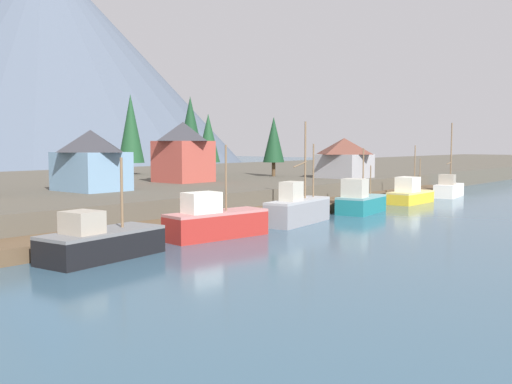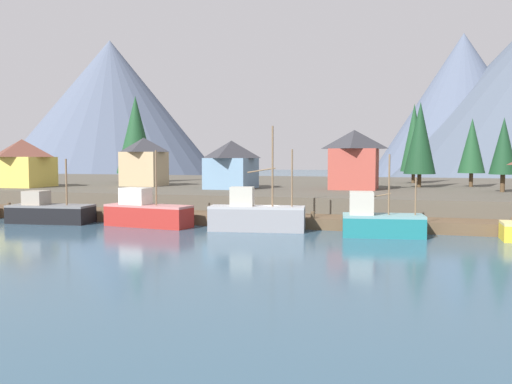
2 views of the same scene
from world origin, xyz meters
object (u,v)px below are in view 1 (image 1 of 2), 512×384
(house_red, at_px, (183,151))
(fishing_boat_grey, at_px, (297,209))
(fishing_boat_red, at_px, (215,221))
(fishing_boat_white, at_px, (449,189))
(conifer_mid_right, at_px, (208,138))
(house_blue, at_px, (91,160))
(conifer_back_left, at_px, (190,131))
(fishing_boat_black, at_px, (100,242))
(conifer_mid_left, at_px, (274,140))
(conifer_near_right, at_px, (131,129))
(house_grey, at_px, (344,157))
(fishing_boat_teal, at_px, (360,201))
(fishing_boat_yellow, at_px, (410,194))

(house_red, bearing_deg, fishing_boat_grey, -105.90)
(fishing_boat_red, height_order, fishing_boat_grey, fishing_boat_grey)
(fishing_boat_white, bearing_deg, conifer_mid_right, 105.71)
(house_blue, xyz_separation_m, conifer_back_left, (22.02, 9.30, 3.24))
(conifer_back_left, bearing_deg, fishing_boat_white, -53.71)
(fishing_boat_black, height_order, conifer_mid_right, conifer_mid_right)
(conifer_mid_left, bearing_deg, conifer_mid_right, 102.87)
(fishing_boat_white, relative_size, conifer_near_right, 0.83)
(fishing_boat_black, distance_m, conifer_mid_right, 51.37)
(fishing_boat_white, bearing_deg, conifer_near_right, 109.64)
(fishing_boat_black, bearing_deg, house_blue, 50.45)
(conifer_mid_left, bearing_deg, house_grey, -70.24)
(fishing_boat_black, bearing_deg, conifer_near_right, 43.46)
(fishing_boat_teal, height_order, conifer_mid_left, conifer_mid_left)
(fishing_boat_grey, distance_m, conifer_mid_left, 30.74)
(conifer_mid_left, xyz_separation_m, conifer_mid_right, (-2.35, 10.28, 0.26))
(fishing_boat_yellow, bearing_deg, house_red, 128.63)
(house_blue, relative_size, conifer_back_left, 0.63)
(conifer_mid_left, xyz_separation_m, conifer_back_left, (-8.75, 7.29, 1.20))
(fishing_boat_teal, relative_size, fishing_boat_yellow, 0.96)
(fishing_boat_grey, relative_size, fishing_boat_white, 0.92)
(conifer_mid_right, bearing_deg, fishing_boat_black, -142.75)
(fishing_boat_black, bearing_deg, conifer_mid_left, 19.23)
(fishing_boat_red, bearing_deg, conifer_mid_left, 39.87)
(house_red, distance_m, house_grey, 21.94)
(fishing_boat_white, distance_m, conifer_near_right, 45.16)
(conifer_mid_left, bearing_deg, fishing_boat_yellow, -88.35)
(house_red, bearing_deg, conifer_back_left, 41.46)
(house_red, relative_size, house_grey, 1.13)
(conifer_mid_right, bearing_deg, house_grey, -73.81)
(fishing_boat_white, relative_size, conifer_mid_left, 1.19)
(fishing_boat_yellow, height_order, house_blue, house_blue)
(fishing_boat_white, bearing_deg, fishing_boat_yellow, 170.02)
(house_red, height_order, conifer_mid_right, conifer_mid_right)
(house_red, distance_m, conifer_mid_right, 16.98)
(fishing_boat_black, bearing_deg, fishing_boat_teal, -6.31)
(house_grey, relative_size, conifer_mid_left, 0.77)
(fishing_boat_teal, relative_size, conifer_back_left, 0.62)
(fishing_boat_grey, distance_m, fishing_boat_yellow, 22.80)
(fishing_boat_yellow, distance_m, conifer_mid_left, 21.00)
(conifer_near_right, bearing_deg, house_grey, -65.34)
(conifer_mid_left, bearing_deg, fishing_boat_grey, -137.58)
(fishing_boat_black, height_order, fishing_boat_grey, fishing_boat_grey)
(fishing_boat_teal, xyz_separation_m, house_blue, (-18.94, 18.51, 4.27))
(house_blue, xyz_separation_m, house_grey, (34.08, -7.21, -0.31))
(house_blue, distance_m, conifer_mid_right, 31.05)
(fishing_boat_yellow, bearing_deg, house_grey, 75.18)
(fishing_boat_grey, height_order, conifer_mid_right, conifer_mid_right)
(fishing_boat_teal, distance_m, house_red, 22.19)
(conifer_mid_left, bearing_deg, house_blue, -176.25)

